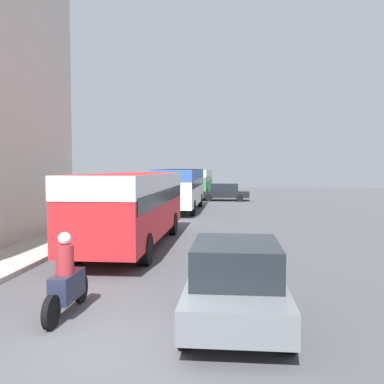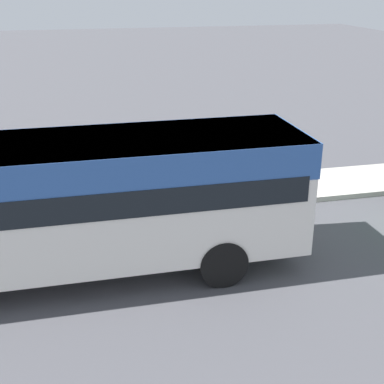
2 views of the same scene
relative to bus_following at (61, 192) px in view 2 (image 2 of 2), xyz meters
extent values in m
cube|color=silver|center=(0.00, 0.00, -0.19)|extent=(2.44, 9.90, 2.41)
cube|color=#2D569E|center=(0.00, 0.00, 0.65)|extent=(2.47, 9.95, 0.72)
cube|color=black|center=(0.00, 0.00, 0.11)|extent=(2.49, 9.50, 0.53)
cylinder|color=black|center=(-1.12, 3.07, -1.40)|extent=(0.28, 1.00, 1.00)
cylinder|color=black|center=(1.12, 3.07, -1.40)|extent=(0.28, 1.00, 1.00)
camera|label=1|loc=(3.57, -29.78, 1.13)|focal=40.00mm
camera|label=2|loc=(10.19, 0.29, 3.97)|focal=50.00mm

